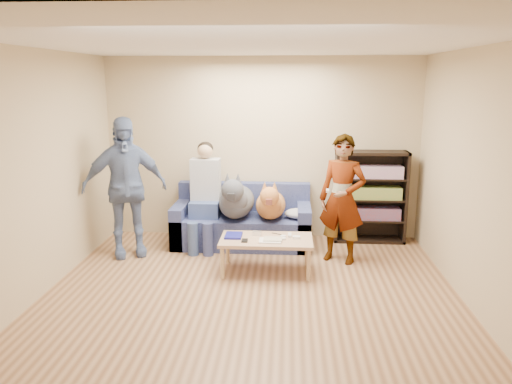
# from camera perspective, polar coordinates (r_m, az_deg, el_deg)

# --- Properties ---
(ground) EXTENTS (5.00, 5.00, 0.00)m
(ground) POSITION_cam_1_polar(r_m,az_deg,el_deg) (5.20, -0.90, -13.26)
(ground) COLOR brown
(ground) RESTS_ON ground
(ceiling) EXTENTS (5.00, 5.00, 0.00)m
(ceiling) POSITION_cam_1_polar(r_m,az_deg,el_deg) (4.68, -1.01, 16.69)
(ceiling) COLOR white
(ceiling) RESTS_ON ground
(wall_back) EXTENTS (4.50, 0.00, 4.50)m
(wall_back) POSITION_cam_1_polar(r_m,az_deg,el_deg) (7.23, 0.68, 4.99)
(wall_back) COLOR tan
(wall_back) RESTS_ON ground
(wall_front) EXTENTS (4.50, 0.00, 4.50)m
(wall_front) POSITION_cam_1_polar(r_m,az_deg,el_deg) (2.40, -5.97, -11.48)
(wall_front) COLOR tan
(wall_front) RESTS_ON ground
(wall_left) EXTENTS (0.00, 5.00, 5.00)m
(wall_left) POSITION_cam_1_polar(r_m,az_deg,el_deg) (5.44, -25.31, 1.15)
(wall_left) COLOR tan
(wall_left) RESTS_ON ground
(wall_right) EXTENTS (0.00, 5.00, 5.00)m
(wall_right) POSITION_cam_1_polar(r_m,az_deg,el_deg) (5.11, 25.09, 0.48)
(wall_right) COLOR tan
(wall_right) RESTS_ON ground
(blanket) EXTENTS (0.37, 0.31, 0.13)m
(blanket) POSITION_cam_1_polar(r_m,az_deg,el_deg) (6.83, 4.87, -2.46)
(blanket) COLOR #ADACB1
(blanket) RESTS_ON sofa
(person_standing_right) EXTENTS (0.70, 0.60, 1.63)m
(person_standing_right) POSITION_cam_1_polar(r_m,az_deg,el_deg) (6.33, 9.82, -0.82)
(person_standing_right) COLOR gray
(person_standing_right) RESTS_ON ground
(person_standing_left) EXTENTS (1.16, 0.84, 1.83)m
(person_standing_left) POSITION_cam_1_polar(r_m,az_deg,el_deg) (6.66, -14.77, 0.51)
(person_standing_left) COLOR #6F89B2
(person_standing_left) RESTS_ON ground
(held_controller) EXTENTS (0.05, 0.11, 0.03)m
(held_controller) POSITION_cam_1_polar(r_m,az_deg,el_deg) (6.08, 8.19, 0.15)
(held_controller) COLOR silver
(held_controller) RESTS_ON person_standing_right
(notebook_blue) EXTENTS (0.20, 0.26, 0.03)m
(notebook_blue) POSITION_cam_1_polar(r_m,az_deg,el_deg) (6.06, -2.58, -4.98)
(notebook_blue) COLOR navy
(notebook_blue) RESTS_ON coffee_table
(papers) EXTENTS (0.26, 0.20, 0.02)m
(papers) POSITION_cam_1_polar(r_m,az_deg,el_deg) (5.89, 1.63, -5.57)
(papers) COLOR silver
(papers) RESTS_ON coffee_table
(magazine) EXTENTS (0.22, 0.17, 0.01)m
(magazine) POSITION_cam_1_polar(r_m,az_deg,el_deg) (5.90, 1.93, -5.39)
(magazine) COLOR #BAAE95
(magazine) RESTS_ON coffee_table
(camera_silver) EXTENTS (0.11, 0.06, 0.05)m
(camera_silver) POSITION_cam_1_polar(r_m,az_deg,el_deg) (6.10, 0.11, -4.73)
(camera_silver) COLOR silver
(camera_silver) RESTS_ON coffee_table
(controller_a) EXTENTS (0.04, 0.13, 0.03)m
(controller_a) POSITION_cam_1_polar(r_m,az_deg,el_deg) (6.07, 3.88, -4.94)
(controller_a) COLOR silver
(controller_a) RESTS_ON coffee_table
(controller_b) EXTENTS (0.09, 0.06, 0.03)m
(controller_b) POSITION_cam_1_polar(r_m,az_deg,el_deg) (6.00, 4.65, -5.18)
(controller_b) COLOR white
(controller_b) RESTS_ON coffee_table
(headphone_cup_a) EXTENTS (0.07, 0.07, 0.02)m
(headphone_cup_a) POSITION_cam_1_polar(r_m,az_deg,el_deg) (5.96, 3.11, -5.33)
(headphone_cup_a) COLOR silver
(headphone_cup_a) RESTS_ON coffee_table
(headphone_cup_b) EXTENTS (0.07, 0.07, 0.02)m
(headphone_cup_b) POSITION_cam_1_polar(r_m,az_deg,el_deg) (6.04, 3.12, -5.09)
(headphone_cup_b) COLOR silver
(headphone_cup_b) RESTS_ON coffee_table
(pen_orange) EXTENTS (0.13, 0.06, 0.01)m
(pen_orange) POSITION_cam_1_polar(r_m,az_deg,el_deg) (5.84, 0.92, -5.77)
(pen_orange) COLOR orange
(pen_orange) RESTS_ON coffee_table
(pen_black) EXTENTS (0.13, 0.08, 0.01)m
(pen_black) POSITION_cam_1_polar(r_m,az_deg,el_deg) (6.15, 2.38, -4.79)
(pen_black) COLOR black
(pen_black) RESTS_ON coffee_table
(wallet) EXTENTS (0.07, 0.12, 0.02)m
(wallet) POSITION_cam_1_polar(r_m,az_deg,el_deg) (5.89, -1.31, -5.57)
(wallet) COLOR black
(wallet) RESTS_ON coffee_table
(sofa) EXTENTS (1.90, 0.85, 0.82)m
(sofa) POSITION_cam_1_polar(r_m,az_deg,el_deg) (7.07, -1.55, -3.66)
(sofa) COLOR #515B93
(sofa) RESTS_ON ground
(person_seated) EXTENTS (0.40, 0.73, 1.47)m
(person_seated) POSITION_cam_1_polar(r_m,az_deg,el_deg) (6.89, -5.87, 0.07)
(person_seated) COLOR #3B4B83
(person_seated) RESTS_ON sofa
(dog_gray) EXTENTS (0.48, 1.28, 0.70)m
(dog_gray) POSITION_cam_1_polar(r_m,az_deg,el_deg) (6.79, -2.30, -0.92)
(dog_gray) COLOR #484952
(dog_gray) RESTS_ON sofa
(dog_tan) EXTENTS (0.41, 1.16, 0.59)m
(dog_tan) POSITION_cam_1_polar(r_m,az_deg,el_deg) (6.75, 1.67, -1.34)
(dog_tan) COLOR #C2803B
(dog_tan) RESTS_ON sofa
(coffee_table) EXTENTS (1.10, 0.60, 0.42)m
(coffee_table) POSITION_cam_1_polar(r_m,az_deg,el_deg) (6.00, 1.19, -5.75)
(coffee_table) COLOR tan
(coffee_table) RESTS_ON ground
(bookshelf) EXTENTS (1.00, 0.34, 1.30)m
(bookshelf) POSITION_cam_1_polar(r_m,az_deg,el_deg) (7.26, 12.91, -0.29)
(bookshelf) COLOR black
(bookshelf) RESTS_ON ground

